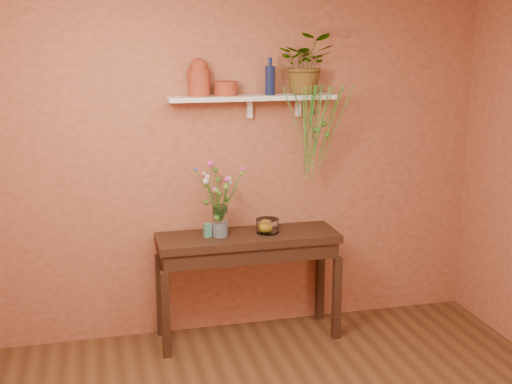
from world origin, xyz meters
name	(u,v)px	position (x,y,z in m)	size (l,w,h in m)	color
room	(329,240)	(0.00, 0.00, 1.35)	(4.04, 4.04, 2.70)	brown
sideboard	(248,249)	(-0.02, 1.75, 0.74)	(1.42, 0.46, 0.86)	#372017
wall_shelf	(253,98)	(0.06, 1.87, 1.92)	(1.30, 0.24, 0.19)	white
terracotta_jug	(199,78)	(-0.36, 1.89, 2.07)	(0.17, 0.17, 0.28)	#9A331A
terracotta_pot	(226,88)	(-0.15, 1.89, 1.99)	(0.18, 0.18, 0.11)	#9A331A
blue_bottle	(270,80)	(0.19, 1.85, 2.05)	(0.09, 0.09, 0.29)	#121B44
spider_plant	(306,64)	(0.49, 1.89, 2.17)	(0.42, 0.36, 0.47)	#316A1A
plant_fronds	(317,125)	(0.53, 1.73, 1.71)	(0.58, 0.39, 0.77)	#316A1A
glass_vase	(220,224)	(-0.24, 1.74, 0.97)	(0.12, 0.12, 0.24)	white
bouquet	(218,189)	(-0.25, 1.76, 1.24)	(0.39, 0.38, 0.46)	#386B28
glass_bowl	(267,226)	(0.15, 1.76, 0.92)	(0.18, 0.18, 0.11)	white
lemon	(266,227)	(0.13, 1.76, 0.91)	(0.08, 0.08, 0.08)	yellow
carton	(208,230)	(-0.34, 1.75, 0.92)	(0.05, 0.04, 0.11)	teal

